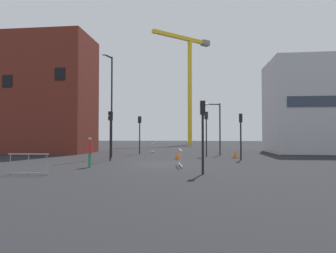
# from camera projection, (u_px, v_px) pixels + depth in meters

# --- Properties ---
(ground) EXTENTS (160.00, 160.00, 0.00)m
(ground) POSITION_uv_depth(u_px,v_px,m) (161.00, 164.00, 19.78)
(ground) COLOR black
(brick_building) EXTENTS (9.61, 6.23, 13.21)m
(brick_building) POSITION_uv_depth(u_px,v_px,m) (49.00, 95.00, 32.83)
(brick_building) COLOR maroon
(brick_building) RESTS_ON ground
(office_block) EXTENTS (11.33, 7.64, 10.45)m
(office_block) POSITION_uv_depth(u_px,v_px,m) (321.00, 107.00, 32.57)
(office_block) COLOR #B7B7BC
(office_block) RESTS_ON ground
(construction_crane) EXTENTS (11.60, 9.97, 22.78)m
(construction_crane) POSITION_uv_depth(u_px,v_px,m) (189.00, 75.00, 60.65)
(construction_crane) COLOR yellow
(construction_crane) RESTS_ON ground
(streetlamp_tall) EXTENTS (0.61, 1.36, 8.97)m
(streetlamp_tall) POSITION_uv_depth(u_px,v_px,m) (111.00, 100.00, 25.44)
(streetlamp_tall) COLOR black
(streetlamp_tall) RESTS_ON ground
(streetlamp_short) EXTENTS (1.59, 0.43, 5.14)m
(streetlamp_short) POSITION_uv_depth(u_px,v_px,m) (218.00, 124.00, 28.45)
(streetlamp_short) COLOR #2D2D30
(streetlamp_short) RESTS_ON ground
(traffic_light_crosswalk) EXTENTS (0.36, 0.37, 3.98)m
(traffic_light_crosswalk) POSITION_uv_depth(u_px,v_px,m) (140.00, 129.00, 30.41)
(traffic_light_crosswalk) COLOR #232326
(traffic_light_crosswalk) RESTS_ON ground
(traffic_light_far) EXTENTS (0.27, 0.38, 3.76)m
(traffic_light_far) POSITION_uv_depth(u_px,v_px,m) (203.00, 125.00, 14.76)
(traffic_light_far) COLOR black
(traffic_light_far) RESTS_ON ground
(traffic_light_island) EXTENTS (0.33, 0.39, 3.85)m
(traffic_light_island) POSITION_uv_depth(u_px,v_px,m) (110.00, 127.00, 22.46)
(traffic_light_island) COLOR black
(traffic_light_island) RESTS_ON ground
(traffic_light_near) EXTENTS (0.24, 0.37, 3.71)m
(traffic_light_near) POSITION_uv_depth(u_px,v_px,m) (241.00, 129.00, 23.04)
(traffic_light_near) COLOR black
(traffic_light_near) RESTS_ON ground
(traffic_light_corner) EXTENTS (0.39, 0.30, 4.18)m
(traffic_light_corner) POSITION_uv_depth(u_px,v_px,m) (206.00, 127.00, 26.96)
(traffic_light_corner) COLOR #232326
(traffic_light_corner) RESTS_ON ground
(pedestrian_walking) EXTENTS (0.34, 0.34, 1.84)m
(pedestrian_walking) POSITION_uv_depth(u_px,v_px,m) (90.00, 150.00, 17.83)
(pedestrian_walking) COLOR #2D844C
(pedestrian_walking) RESTS_ON ground
(safety_barrier_left_run) EXTENTS (2.11, 0.12, 1.08)m
(safety_barrier_left_run) POSITION_uv_depth(u_px,v_px,m) (28.00, 164.00, 14.39)
(safety_barrier_left_run) COLOR gray
(safety_barrier_left_run) RESTS_ON ground
(safety_barrier_rear) EXTENTS (0.40, 2.46, 1.08)m
(safety_barrier_rear) POSITION_uv_depth(u_px,v_px,m) (180.00, 158.00, 18.29)
(safety_barrier_rear) COLOR #B2B5BA
(safety_barrier_rear) RESTS_ON ground
(safety_barrier_front) EXTENTS (0.26, 2.54, 1.08)m
(safety_barrier_front) POSITION_uv_depth(u_px,v_px,m) (153.00, 148.00, 33.04)
(safety_barrier_front) COLOR #B2B5BA
(safety_barrier_front) RESTS_ON ground
(traffic_cone_by_barrier) EXTENTS (0.60, 0.60, 0.61)m
(traffic_cone_by_barrier) POSITION_uv_depth(u_px,v_px,m) (179.00, 154.00, 25.83)
(traffic_cone_by_barrier) COLOR black
(traffic_cone_by_barrier) RESTS_ON ground
(traffic_cone_orange) EXTENTS (0.51, 0.51, 0.52)m
(traffic_cone_orange) POSITION_uv_depth(u_px,v_px,m) (178.00, 156.00, 23.95)
(traffic_cone_orange) COLOR black
(traffic_cone_orange) RESTS_ON ground
(traffic_cone_striped) EXTENTS (0.62, 0.62, 0.63)m
(traffic_cone_striped) POSITION_uv_depth(u_px,v_px,m) (235.00, 155.00, 25.16)
(traffic_cone_striped) COLOR black
(traffic_cone_striped) RESTS_ON ground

